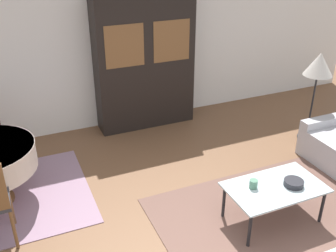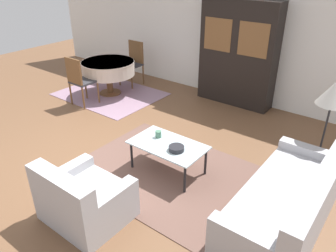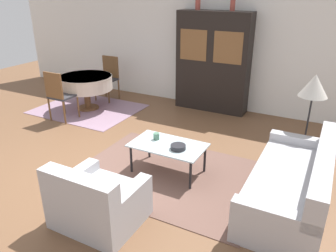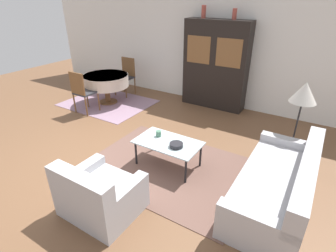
{
  "view_description": "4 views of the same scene",
  "coord_description": "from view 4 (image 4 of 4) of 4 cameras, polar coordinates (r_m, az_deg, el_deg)",
  "views": [
    {
      "loc": [
        -1.4,
        -2.29,
        3.0
      ],
      "look_at": [
        0.2,
        1.4,
        0.95
      ],
      "focal_mm": 42.0,
      "sensor_mm": 36.0,
      "label": 1
    },
    {
      "loc": [
        3.5,
        -2.68,
        2.84
      ],
      "look_at": [
        1.08,
        0.48,
        0.75
      ],
      "focal_mm": 35.0,
      "sensor_mm": 36.0,
      "label": 2
    },
    {
      "loc": [
        3.06,
        -3.27,
        2.57
      ],
      "look_at": [
        1.08,
        0.48,
        0.75
      ],
      "focal_mm": 35.0,
      "sensor_mm": 36.0,
      "label": 3
    },
    {
      "loc": [
        3.04,
        -2.67,
        2.63
      ],
      "look_at": [
        1.08,
        0.48,
        0.75
      ],
      "focal_mm": 28.0,
      "sensor_mm": 36.0,
      "label": 4
    }
  ],
  "objects": [
    {
      "name": "ground_plane",
      "position": [
        4.82,
        -14.17,
        -7.08
      ],
      "size": [
        14.0,
        14.0,
        0.0
      ],
      "primitive_type": "plane",
      "color": "brown"
    },
    {
      "name": "wall_back",
      "position": [
        7.11,
        6.29,
        16.36
      ],
      "size": [
        10.0,
        0.06,
        2.7
      ],
      "color": "white",
      "rests_on": "ground_plane"
    },
    {
      "name": "area_rug",
      "position": [
        4.48,
        0.34,
        -8.94
      ],
      "size": [
        2.68,
        1.97,
        0.01
      ],
      "color": "brown",
      "rests_on": "ground_plane"
    },
    {
      "name": "dining_rug",
      "position": [
        7.24,
        -12.88,
        4.94
      ],
      "size": [
        2.21,
        1.73,
        0.01
      ],
      "color": "gray",
      "rests_on": "ground_plane"
    },
    {
      "name": "couch",
      "position": [
        3.97,
        22.89,
        -11.85
      ],
      "size": [
        0.89,
        2.08,
        0.8
      ],
      "rotation": [
        0.0,
        0.0,
        1.57
      ],
      "color": "#B2B2B7",
      "rests_on": "ground_plane"
    },
    {
      "name": "armchair",
      "position": [
        3.63,
        -14.77,
        -14.33
      ],
      "size": [
        0.94,
        0.82,
        0.78
      ],
      "color": "#B2B2B7",
      "rests_on": "ground_plane"
    },
    {
      "name": "coffee_table",
      "position": [
        4.32,
        -0.0,
        -3.94
      ],
      "size": [
        1.08,
        0.64,
        0.45
      ],
      "color": "black",
      "rests_on": "area_rug"
    },
    {
      "name": "display_cabinet",
      "position": [
        6.68,
        10.27,
        12.88
      ],
      "size": [
        1.58,
        0.42,
        2.11
      ],
      "color": "black",
      "rests_on": "ground_plane"
    },
    {
      "name": "dining_table",
      "position": [
        7.08,
        -13.35,
        9.57
      ],
      "size": [
        1.17,
        1.17,
        0.75
      ],
      "color": "brown",
      "rests_on": "dining_rug"
    },
    {
      "name": "dining_chair_near",
      "position": [
        6.58,
        -18.23,
        7.45
      ],
      "size": [
        0.44,
        0.44,
        1.02
      ],
      "color": "brown",
      "rests_on": "dining_rug"
    },
    {
      "name": "dining_chair_far",
      "position": [
        7.65,
        -9.08,
        11.1
      ],
      "size": [
        0.44,
        0.44,
        1.02
      ],
      "rotation": [
        0.0,
        0.0,
        3.14
      ],
      "color": "brown",
      "rests_on": "dining_rug"
    },
    {
      "name": "floor_lamp",
      "position": [
        4.77,
        27.47,
        6.0
      ],
      "size": [
        0.42,
        0.42,
        1.38
      ],
      "color": "black",
      "rests_on": "ground_plane"
    },
    {
      "name": "cup",
      "position": [
        4.44,
        -2.07,
        -1.68
      ],
      "size": [
        0.09,
        0.09,
        0.1
      ],
      "color": "#4C7A60",
      "rests_on": "coffee_table"
    },
    {
      "name": "bowl",
      "position": [
        4.15,
        1.81,
        -4.17
      ],
      "size": [
        0.22,
        0.22,
        0.07
      ],
      "color": "#232328",
      "rests_on": "coffee_table"
    },
    {
      "name": "vase_tall",
      "position": [
        6.66,
        7.78,
        23.44
      ],
      "size": [
        0.11,
        0.11,
        0.28
      ],
      "color": "#9E4238",
      "rests_on": "display_cabinet"
    },
    {
      "name": "vase_short",
      "position": [
        6.39,
        14.29,
        22.56
      ],
      "size": [
        0.1,
        0.1,
        0.23
      ],
      "color": "#9E4238",
      "rests_on": "display_cabinet"
    }
  ]
}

